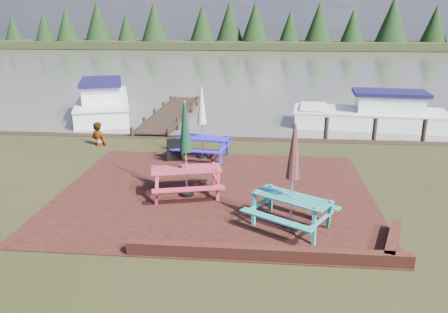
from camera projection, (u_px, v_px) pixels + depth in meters
name	position (u px, v px, depth m)	size (l,w,h in m)	color
ground	(211.00, 207.00, 11.84)	(120.00, 120.00, 0.00)	black
paving	(215.00, 192.00, 12.78)	(9.00, 7.50, 0.02)	#3A1412
brick_wall	(297.00, 251.00, 9.31)	(6.21, 1.79, 0.30)	#4C1E16
water	(253.00, 65.00, 46.94)	(120.00, 60.00, 0.02)	#4E4C43
far_treeline	(259.00, 28.00, 73.45)	(120.00, 10.00, 8.10)	black
picnic_table_teal	(292.00, 192.00, 10.42)	(2.48, 2.41, 2.61)	teal
picnic_table_red	(186.00, 164.00, 12.30)	(2.34, 2.18, 2.73)	#B02D41
picnic_table_blue	(202.00, 134.00, 15.70)	(2.14, 1.97, 2.62)	#2A1DDA
chalkboard	(175.00, 149.00, 15.52)	(0.58, 0.70, 0.87)	black
jetty	(171.00, 114.00, 22.81)	(1.76, 9.08, 1.00)	black
boat_jetty	(103.00, 103.00, 23.75)	(4.89, 8.03, 2.20)	white
boat_near	(373.00, 115.00, 21.12)	(7.41, 3.19, 1.95)	white
person	(97.00, 122.00, 17.28)	(0.69, 0.45, 1.88)	gray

